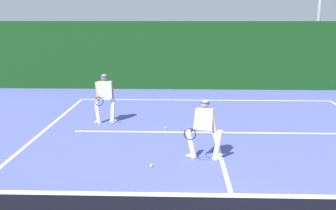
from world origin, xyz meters
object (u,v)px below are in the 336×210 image
(player_near, at_px, (204,127))
(tennis_ball, at_px, (151,166))
(player_far, at_px, (105,96))
(tennis_ball_extra, at_px, (165,128))

(player_near, bearing_deg, tennis_ball, 35.77)
(player_far, xyz_separation_m, tennis_ball_extra, (2.04, -0.69, -0.88))
(player_far, bearing_deg, player_near, 112.42)
(tennis_ball, relative_size, tennis_ball_extra, 1.00)
(tennis_ball, xyz_separation_m, tennis_ball_extra, (0.20, 3.25, 0.00))
(player_near, xyz_separation_m, tennis_ball, (-1.28, -0.59, -0.80))
(player_near, distance_m, tennis_ball_extra, 2.97)
(player_near, relative_size, player_far, 0.92)
(tennis_ball, bearing_deg, player_far, 115.01)
(player_near, height_order, player_far, player_far)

